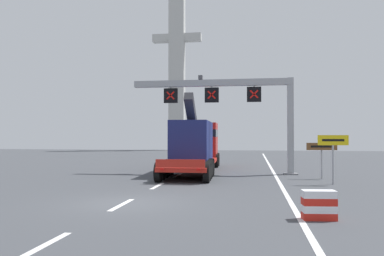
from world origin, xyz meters
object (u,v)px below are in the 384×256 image
(overhead_lane_gantry, at_px, (233,98))
(heavy_haul_truck_red, at_px, (196,144))
(exit_sign_yellow, at_px, (333,147))
(tourist_info_sign_brown, at_px, (322,151))
(bridge_pylon_distant, at_px, (177,58))
(crash_barrier_striped, at_px, (319,205))

(overhead_lane_gantry, xyz_separation_m, heavy_haul_truck_red, (-2.79, 1.73, -3.21))
(exit_sign_yellow, distance_m, tourist_info_sign_brown, 2.84)
(exit_sign_yellow, height_order, bridge_pylon_distant, bridge_pylon_distant)
(crash_barrier_striped, bearing_deg, overhead_lane_gantry, 102.91)
(heavy_haul_truck_red, relative_size, exit_sign_yellow, 5.41)
(bridge_pylon_distant, bearing_deg, tourist_info_sign_brown, -69.10)
(heavy_haul_truck_red, relative_size, crash_barrier_striped, 13.53)
(crash_barrier_striped, relative_size, bridge_pylon_distant, 0.03)
(overhead_lane_gantry, height_order, bridge_pylon_distant, bridge_pylon_distant)
(overhead_lane_gantry, distance_m, tourist_info_sign_brown, 6.96)
(bridge_pylon_distant, bearing_deg, overhead_lane_gantry, -74.30)
(tourist_info_sign_brown, distance_m, crash_barrier_striped, 12.23)
(crash_barrier_striped, height_order, bridge_pylon_distant, bridge_pylon_distant)
(tourist_info_sign_brown, bearing_deg, crash_barrier_striped, -99.85)
(crash_barrier_striped, bearing_deg, bridge_pylon_distant, 105.01)
(heavy_haul_truck_red, xyz_separation_m, tourist_info_sign_brown, (8.21, -4.29, -0.32))
(heavy_haul_truck_red, distance_m, crash_barrier_striped, 17.47)
(crash_barrier_striped, bearing_deg, exit_sign_yellow, 76.58)
(overhead_lane_gantry, height_order, heavy_haul_truck_red, overhead_lane_gantry)
(heavy_haul_truck_red, height_order, exit_sign_yellow, heavy_haul_truck_red)
(exit_sign_yellow, height_order, crash_barrier_striped, exit_sign_yellow)
(overhead_lane_gantry, xyz_separation_m, tourist_info_sign_brown, (5.42, -2.56, -3.53))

